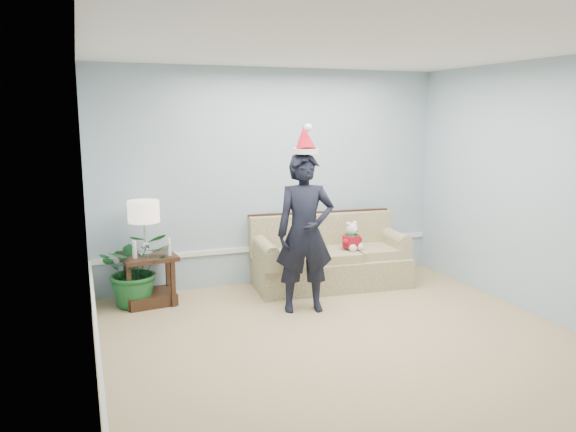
% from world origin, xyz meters
% --- Properties ---
extents(room_shell, '(4.54, 5.04, 2.74)m').
position_xyz_m(room_shell, '(0.00, 0.00, 1.35)').
color(room_shell, tan).
rests_on(room_shell, ground).
extents(wainscot_trim, '(4.49, 4.99, 0.06)m').
position_xyz_m(wainscot_trim, '(-1.18, 1.18, 0.45)').
color(wainscot_trim, white).
rests_on(wainscot_trim, room_shell).
extents(sofa, '(1.97, 0.97, 0.89)m').
position_xyz_m(sofa, '(0.61, 2.10, 0.32)').
color(sofa, '#525829').
rests_on(sofa, room_shell).
extents(side_table, '(0.65, 0.56, 0.57)m').
position_xyz_m(side_table, '(-1.61, 2.13, 0.22)').
color(side_table, '#392515').
rests_on(side_table, room_shell).
extents(table_lamp, '(0.35, 0.35, 0.62)m').
position_xyz_m(table_lamp, '(-1.64, 2.14, 1.04)').
color(table_lamp, silver).
rests_on(table_lamp, side_table).
extents(candle_pair, '(0.43, 0.05, 0.20)m').
position_xyz_m(candle_pair, '(-1.58, 2.05, 0.66)').
color(candle_pair, silver).
rests_on(candle_pair, side_table).
extents(houseplant, '(0.79, 0.69, 0.86)m').
position_xyz_m(houseplant, '(-1.76, 2.13, 0.43)').
color(houseplant, '#195625').
rests_on(houseplant, room_shell).
extents(man, '(0.70, 0.54, 1.73)m').
position_xyz_m(man, '(-0.04, 1.33, 0.87)').
color(man, black).
rests_on(man, room_shell).
extents(santa_hat, '(0.30, 0.33, 0.32)m').
position_xyz_m(santa_hat, '(-0.04, 1.34, 1.86)').
color(santa_hat, silver).
rests_on(santa_hat, man).
extents(teddy_bear, '(0.27, 0.28, 0.36)m').
position_xyz_m(teddy_bear, '(0.84, 1.94, 0.60)').
color(teddy_bear, silver).
rests_on(teddy_bear, sofa).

